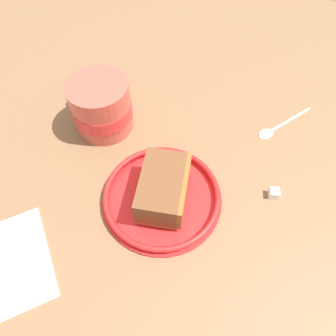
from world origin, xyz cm
name	(u,v)px	position (x,y,z in cm)	size (l,w,h in cm)	color
ground_plane	(159,183)	(0.00, 0.00, -1.41)	(135.22, 135.22, 2.82)	brown
small_plate	(162,196)	(-2.66, 2.50, 0.88)	(18.20, 18.20, 1.78)	red
cake_slice	(163,188)	(-2.89, 2.37, 3.49)	(10.66, 11.94, 5.10)	brown
tea_mug	(101,106)	(14.91, -2.71, 4.53)	(12.71, 10.18, 9.17)	#BF4C3F
teaspoon	(275,128)	(-9.23, -20.85, 0.35)	(4.88, 12.31, 0.80)	silver
folded_napkin	(10,263)	(6.86, 23.05, 0.30)	(13.62, 10.12, 0.60)	white
sugar_cube	(274,193)	(-15.48, -8.75, 0.72)	(1.44, 1.44, 1.44)	white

